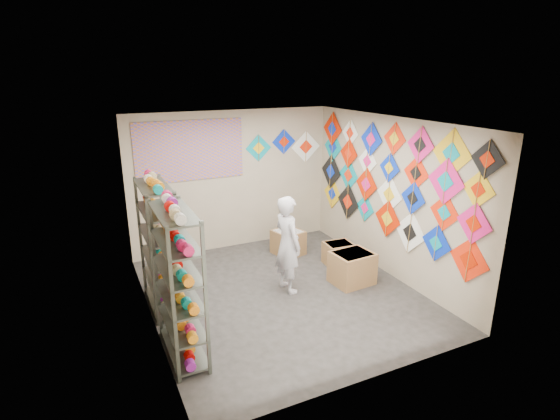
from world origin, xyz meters
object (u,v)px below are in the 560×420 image
carton_a (352,268)px  carton_b (338,254)px  shopkeeper (288,244)px  shelf_rack_front (179,285)px  carton_c (288,242)px  shelf_rack_back (159,247)px

carton_a → carton_b: size_ratio=1.30×
shopkeeper → shelf_rack_front: bearing=109.5°
shelf_rack_front → carton_a: size_ratio=2.94×
carton_c → shelf_rack_front: bearing=-153.3°
shelf_rack_back → shopkeeper: 1.96m
shelf_rack_front → shelf_rack_back: 1.30m
shelf_rack_front → shelf_rack_back: size_ratio=1.00×
shelf_rack_back → carton_b: 3.28m
shelf_rack_front → carton_c: 3.49m
shelf_rack_front → carton_b: bearing=24.1°
carton_a → carton_b: carton_a is taller
shelf_rack_back → carton_c: shelf_rack_back is taller
shelf_rack_back → carton_c: bearing=20.2°
shopkeeper → carton_a: bearing=-109.9°
carton_c → carton_a: bearing=-89.3°
carton_b → carton_c: bearing=131.5°
carton_a → carton_c: size_ratio=1.20×
shopkeeper → carton_c: 1.56m
carton_b → shopkeeper: bearing=-155.1°
shelf_rack_front → carton_b: (3.19, 1.43, -0.75)m
shopkeeper → carton_b: shopkeeper is taller
carton_a → carton_c: (-0.42, 1.55, -0.04)m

